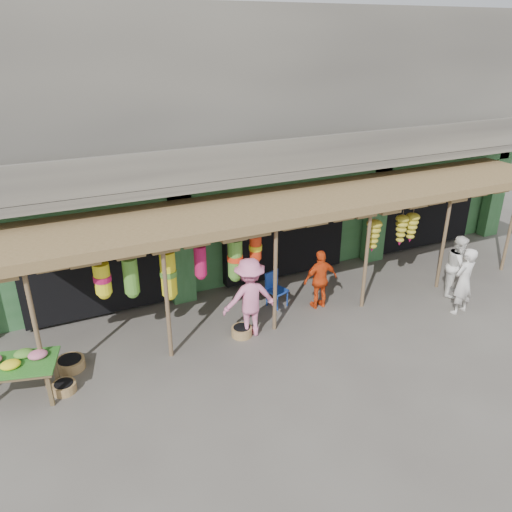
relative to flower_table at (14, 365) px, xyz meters
name	(u,v)px	position (x,y,z in m)	size (l,w,h in m)	color
ground	(324,311)	(6.98, 0.29, -0.75)	(80.00, 80.00, 0.00)	#514C47
building	(244,141)	(6.98, 5.15, 2.62)	(16.40, 6.80, 7.00)	gray
awning	(307,205)	(6.83, 1.09, 1.83)	(14.00, 2.70, 2.79)	brown
flower_table	(14,365)	(0.00, 0.00, 0.00)	(1.72, 1.26, 0.93)	brown
blue_chair	(275,287)	(6.01, 1.11, -0.24)	(0.55, 0.56, 0.91)	#193DA4
basket_left	(64,387)	(0.76, -0.18, -0.65)	(0.45, 0.45, 0.19)	olive
basket_mid	(70,364)	(0.96, 0.53, -0.63)	(0.59, 0.59, 0.23)	olive
basket_right	(242,331)	(4.67, 0.15, -0.64)	(0.48, 0.48, 0.22)	olive
person_front	(464,281)	(9.98, -1.18, 0.11)	(0.63, 0.41, 1.72)	silver
person_right	(458,266)	(10.59, -0.40, 0.07)	(0.80, 0.62, 1.64)	white
person_vendor	(320,279)	(6.98, 0.53, 0.03)	(0.91, 0.38, 1.55)	#EC4B16
person_shopper	(250,298)	(4.86, 0.13, 0.20)	(1.23, 0.71, 1.90)	pink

